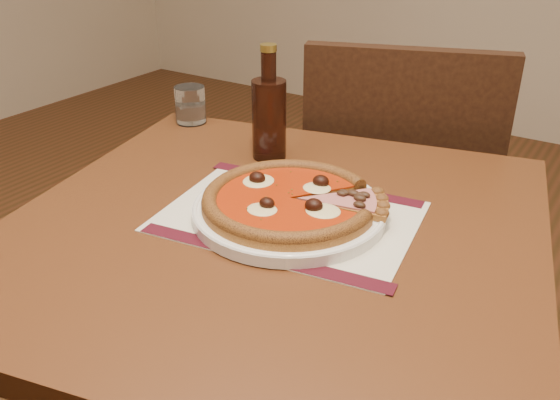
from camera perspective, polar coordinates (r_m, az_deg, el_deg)
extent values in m
cube|color=#5B3215|center=(0.92, -0.68, -3.25)|extent=(0.96, 0.96, 0.04)
cylinder|color=#5B3215|center=(1.52, -8.36, -6.82)|extent=(0.05, 0.05, 0.71)
cylinder|color=#5B3215|center=(1.38, 18.97, -12.15)|extent=(0.05, 0.05, 0.71)
cube|color=black|center=(1.62, 11.17, -0.99)|extent=(0.55, 0.55, 0.04)
cylinder|color=black|center=(1.90, 16.55, -5.21)|extent=(0.04, 0.04, 0.42)
cylinder|color=black|center=(1.91, 5.35, -3.96)|extent=(0.04, 0.04, 0.42)
cylinder|color=black|center=(1.60, 16.75, -12.25)|extent=(0.04, 0.04, 0.42)
cylinder|color=black|center=(1.60, 3.19, -10.69)|extent=(0.04, 0.04, 0.42)
cube|color=black|center=(1.33, 11.53, 4.54)|extent=(0.43, 0.18, 0.46)
cube|color=beige|center=(0.92, 0.89, -1.59)|extent=(0.42, 0.33, 0.00)
cylinder|color=white|center=(0.92, 0.89, -1.04)|extent=(0.30, 0.30, 0.02)
cylinder|color=#AD702A|center=(0.91, 0.90, -0.21)|extent=(0.27, 0.27, 0.01)
torus|color=#955620|center=(0.91, 0.90, 0.12)|extent=(0.27, 0.27, 0.02)
cylinder|color=#9D2C07|center=(0.91, 0.90, 0.18)|extent=(0.23, 0.23, 0.00)
ellipsoid|color=#FDF1AB|center=(0.94, 3.35, 1.24)|extent=(0.05, 0.04, 0.01)
ellipsoid|color=#FDF1AB|center=(0.96, -2.22, 2.07)|extent=(0.05, 0.04, 0.01)
ellipsoid|color=#FDF1AB|center=(0.88, -1.41, -0.60)|extent=(0.05, 0.04, 0.01)
ellipsoid|color=#FDF1AB|center=(0.86, 4.91, -1.17)|extent=(0.05, 0.04, 0.01)
ellipsoid|color=black|center=(0.94, 3.63, 2.17)|extent=(0.03, 0.02, 0.02)
ellipsoid|color=black|center=(0.96, -2.72, 2.86)|extent=(0.03, 0.02, 0.02)
ellipsoid|color=black|center=(0.87, -1.98, -0.07)|extent=(0.03, 0.02, 0.02)
ellipsoid|color=black|center=(0.85, 5.14, -0.85)|extent=(0.03, 0.02, 0.02)
ellipsoid|color=#351D13|center=(0.90, 4.75, 0.07)|extent=(0.02, 0.01, 0.01)
ellipsoid|color=#351D13|center=(0.90, 7.32, -0.05)|extent=(0.02, 0.01, 0.01)
ellipsoid|color=#351D13|center=(0.90, 4.81, 0.29)|extent=(0.02, 0.01, 0.01)
ellipsoid|color=#351D13|center=(0.91, 7.33, 0.34)|extent=(0.02, 0.01, 0.01)
ellipsoid|color=#351D13|center=(0.91, 4.80, 0.51)|extent=(0.02, 0.01, 0.01)
ellipsoid|color=#351D13|center=(0.92, 7.21, 0.72)|extent=(0.02, 0.01, 0.01)
ellipsoid|color=#351D13|center=(0.92, 4.72, 0.72)|extent=(0.02, 0.01, 0.01)
cylinder|color=white|center=(1.32, -8.63, 9.05)|extent=(0.08, 0.08, 0.08)
cylinder|color=black|center=(1.11, -1.06, 7.72)|extent=(0.06, 0.06, 0.15)
cylinder|color=black|center=(1.09, -1.10, 12.54)|extent=(0.03, 0.03, 0.06)
cylinder|color=olive|center=(1.08, -1.12, 14.44)|extent=(0.03, 0.03, 0.01)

